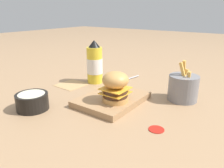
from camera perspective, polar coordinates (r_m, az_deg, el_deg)
name	(u,v)px	position (r m, az deg, el deg)	size (l,w,h in m)	color
ground_plane	(123,104)	(0.82, 2.89, -5.30)	(6.00, 6.00, 0.00)	#9E7A56
serving_board	(112,99)	(0.83, 0.00, -4.02)	(0.26, 0.20, 0.02)	#A37A51
burger	(115,86)	(0.77, 0.89, -0.62)	(0.09, 0.09, 0.11)	tan
ketchup_bottle	(95,64)	(1.04, -4.56, 5.27)	(0.07, 0.07, 0.20)	yellow
fries_basket	(183,88)	(0.88, 18.09, -0.89)	(0.11, 0.11, 0.16)	slate
side_bowl	(32,101)	(0.82, -20.11, -4.21)	(0.11, 0.11, 0.06)	black
spoon	(123,80)	(1.08, 2.98, 0.95)	(0.17, 0.04, 0.01)	#B2B2B7
ketchup_puddle	(156,129)	(0.67, 11.51, -11.48)	(0.05, 0.05, 0.00)	#B21E14
parchment_square	(71,85)	(1.04, -10.56, -0.15)	(0.13, 0.13, 0.00)	tan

